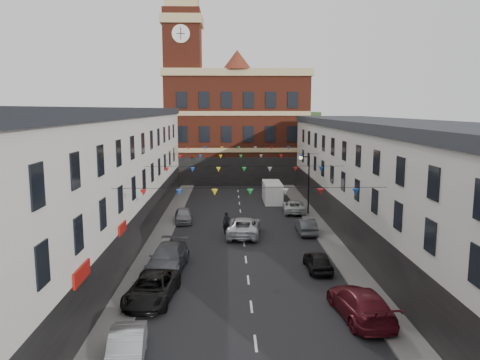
{
  "coord_description": "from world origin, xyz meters",
  "views": [
    {
      "loc": [
        -1.2,
        -31.97,
        10.62
      ],
      "look_at": [
        -0.22,
        8.1,
        4.5
      ],
      "focal_mm": 35.0,
      "sensor_mm": 36.0,
      "label": 1
    }
  ],
  "objects": [
    {
      "name": "car_right_f",
      "position": [
        5.5,
        15.08,
        0.65
      ],
      "size": [
        2.51,
        4.85,
        1.31
      ],
      "primitive_type": "imported",
      "rotation": [
        0.0,
        0.0,
        3.07
      ],
      "color": "silver",
      "rests_on": "ground"
    },
    {
      "name": "civic_building",
      "position": [
        0.0,
        37.95,
        8.14
      ],
      "size": [
        20.6,
        13.3,
        18.5
      ],
      "color": "maroon",
      "rests_on": "ground"
    },
    {
      "name": "moving_car",
      "position": [
        0.07,
        6.42,
        0.79
      ],
      "size": [
        3.12,
        5.88,
        1.58
      ],
      "primitive_type": "imported",
      "rotation": [
        0.0,
        0.0,
        3.05
      ],
      "color": "silver",
      "rests_on": "ground"
    },
    {
      "name": "car_right_d",
      "position": [
        4.69,
        -2.35,
        0.64
      ],
      "size": [
        1.59,
        3.79,
        1.28
      ],
      "primitive_type": "imported",
      "rotation": [
        0.0,
        0.0,
        3.16
      ],
      "color": "black",
      "rests_on": "ground"
    },
    {
      "name": "terrace_right",
      "position": [
        11.78,
        1.0,
        4.85
      ],
      "size": [
        8.4,
        56.0,
        9.7
      ],
      "color": "beige",
      "rests_on": "ground"
    },
    {
      "name": "car_left_d",
      "position": [
        -5.26,
        -1.94,
        0.81
      ],
      "size": [
        2.69,
        5.76,
        1.63
      ],
      "primitive_type": "imported",
      "rotation": [
        0.0,
        0.0,
        -0.07
      ],
      "color": "#484B51",
      "rests_on": "ground"
    },
    {
      "name": "car_left_c",
      "position": [
        -5.5,
        -7.07,
        0.72
      ],
      "size": [
        2.89,
        5.41,
        1.44
      ],
      "primitive_type": "imported",
      "rotation": [
        0.0,
        0.0,
        -0.1
      ],
      "color": "black",
      "rests_on": "ground"
    },
    {
      "name": "pavement_right",
      "position": [
        6.9,
        2.0,
        0.07
      ],
      "size": [
        1.8,
        64.0,
        0.15
      ],
      "primitive_type": "cube",
      "color": "#605E5B",
      "rests_on": "ground"
    },
    {
      "name": "ground",
      "position": [
        0.0,
        0.0,
        0.0
      ],
      "size": [
        160.0,
        160.0,
        0.0
      ],
      "primitive_type": "plane",
      "color": "black",
      "rests_on": "ground"
    },
    {
      "name": "white_van",
      "position": [
        3.8,
        20.74,
        1.14
      ],
      "size": [
        1.99,
        5.16,
        2.28
      ],
      "primitive_type": "cube",
      "rotation": [
        0.0,
        0.0,
        0.0
      ],
      "color": "white",
      "rests_on": "ground"
    },
    {
      "name": "pedestrian",
      "position": [
        -1.4,
        6.89,
        0.96
      ],
      "size": [
        0.8,
        0.62,
        1.92
      ],
      "primitive_type": "imported",
      "rotation": [
        0.0,
        0.0,
        -0.26
      ],
      "color": "black",
      "rests_on": "ground"
    },
    {
      "name": "car_left_e",
      "position": [
        -5.5,
        11.24,
        0.67
      ],
      "size": [
        1.99,
        4.1,
        1.35
      ],
      "primitive_type": "imported",
      "rotation": [
        0.0,
        0.0,
        0.1
      ],
      "color": "gray",
      "rests_on": "ground"
    },
    {
      "name": "terrace_left",
      "position": [
        -11.78,
        1.0,
        5.35
      ],
      "size": [
        8.4,
        56.0,
        10.7
      ],
      "color": "silver",
      "rests_on": "ground"
    },
    {
      "name": "car_right_e",
      "position": [
        5.43,
        6.89,
        0.67
      ],
      "size": [
        1.44,
        4.09,
        1.34
      ],
      "primitive_type": "imported",
      "rotation": [
        0.0,
        0.0,
        3.14
      ],
      "color": "#43464A",
      "rests_on": "ground"
    },
    {
      "name": "clock_tower",
      "position": [
        -7.5,
        35.0,
        14.93
      ],
      "size": [
        5.6,
        5.6,
        30.0
      ],
      "color": "maroon",
      "rests_on": "ground"
    },
    {
      "name": "car_right_c",
      "position": [
        5.5,
        -9.51,
        0.79
      ],
      "size": [
        2.77,
        5.65,
        1.58
      ],
      "primitive_type": "imported",
      "rotation": [
        0.0,
        0.0,
        3.24
      ],
      "color": "#56111A",
      "rests_on": "ground"
    },
    {
      "name": "pavement_left",
      "position": [
        -6.9,
        2.0,
        0.07
      ],
      "size": [
        1.8,
        64.0,
        0.15
      ],
      "primitive_type": "cube",
      "color": "#605E5B",
      "rests_on": "ground"
    },
    {
      "name": "distant_hill",
      "position": [
        -4.0,
        62.0,
        5.0
      ],
      "size": [
        40.0,
        14.0,
        10.0
      ],
      "primitive_type": "cube",
      "color": "#2A4D24",
      "rests_on": "ground"
    },
    {
      "name": "car_left_b",
      "position": [
        -5.5,
        -13.65,
        0.69
      ],
      "size": [
        1.89,
        4.31,
        1.38
      ],
      "primitive_type": "imported",
      "rotation": [
        0.0,
        0.0,
        0.11
      ],
      "color": "gray",
      "rests_on": "ground"
    },
    {
      "name": "street_lamp",
      "position": [
        6.55,
        14.0,
        3.9
      ],
      "size": [
        1.1,
        0.36,
        6.0
      ],
      "color": "black",
      "rests_on": "ground"
    }
  ]
}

